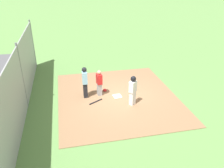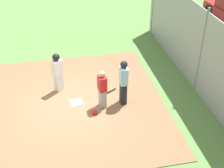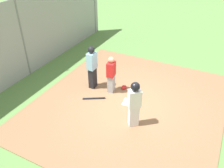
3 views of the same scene
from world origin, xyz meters
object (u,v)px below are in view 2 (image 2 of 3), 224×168
object	(u,v)px
catcher	(102,89)
baseball_bat	(108,93)
home_plate	(76,103)
umpire	(123,82)
catcher_mask	(94,112)
runner	(57,70)

from	to	relation	value
catcher	baseball_bat	distance (m)	1.10
home_plate	umpire	bearing A→B (deg)	-100.59
home_plate	baseball_bat	size ratio (longest dim) A/B	0.52
umpire	catcher_mask	world-z (taller)	umpire
catcher	runner	distance (m)	2.03
runner	baseball_bat	distance (m)	2.11
catcher	baseball_bat	size ratio (longest dim) A/B	1.75
home_plate	umpire	world-z (taller)	umpire
runner	catcher	bearing A→B (deg)	7.43
home_plate	umpire	distance (m)	1.96
runner	baseball_bat	xyz separation A→B (m)	(-0.61, -1.82, -0.87)
catcher	umpire	xyz separation A→B (m)	(0.06, -0.78, 0.17)
home_plate	catcher_mask	xyz separation A→B (m)	(-0.76, -0.55, 0.05)
catcher	baseball_bat	xyz separation A→B (m)	(0.76, -0.33, -0.72)
catcher_mask	catcher	bearing A→B (deg)	-44.09
catcher	runner	xyz separation A→B (m)	(1.37, 1.49, 0.15)
home_plate	baseball_bat	distance (m)	1.31
home_plate	umpire	xyz separation A→B (m)	(-0.32, -1.71, 0.91)
runner	baseball_bat	bearing A→B (deg)	31.45
home_plate	runner	xyz separation A→B (m)	(0.99, 0.56, 0.89)
umpire	catcher_mask	bearing A→B (deg)	21.83
catcher	catcher_mask	size ratio (longest dim) A/B	6.13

